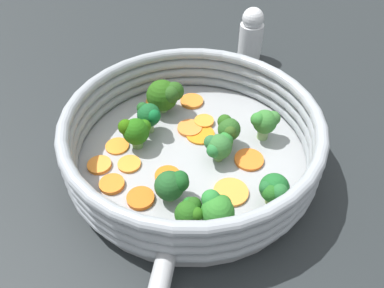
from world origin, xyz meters
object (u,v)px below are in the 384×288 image
object	(u,v)px
broccoli_floret_6	(219,146)
broccoli_floret_8	(265,121)
broccoli_floret_5	(173,184)
skillet	(192,156)
carrot_slice_3	(231,192)
carrot_slice_6	(204,122)
carrot_slice_8	(129,164)
carrot_slice_11	(141,198)
carrot_slice_10	(99,165)
broccoli_floret_3	(190,212)
carrot_slice_1	(200,134)
carrot_slice_4	(159,102)
carrot_slice_2	(249,160)
carrot_slice_7	(190,128)
carrot_slice_0	(192,101)
carrot_slice_9	(112,184)
broccoli_floret_9	(228,129)
broccoli_floret_2	(217,209)
carrot_slice_5	(117,146)
broccoli_floret_1	(166,95)
salt_shaker	(251,35)
carrot_slice_12	(168,176)
broccoli_floret_7	(149,115)
broccoli_floret_0	(136,131)
broccoli_floret_4	(274,190)

from	to	relation	value
broccoli_floret_6	broccoli_floret_8	size ratio (longest dim) A/B	0.87
broccoli_floret_5	skillet	bearing A→B (deg)	57.65
carrot_slice_3	carrot_slice_6	bearing A→B (deg)	86.63
broccoli_floret_6	carrot_slice_8	bearing A→B (deg)	169.46
carrot_slice_11	broccoli_floret_5	world-z (taller)	broccoli_floret_5
carrot_slice_10	broccoli_floret_3	distance (m)	0.15
carrot_slice_1	broccoli_floret_6	bearing A→B (deg)	-80.01
carrot_slice_8	broccoli_floret_8	bearing A→B (deg)	0.27
carrot_slice_11	carrot_slice_4	bearing A→B (deg)	70.54
carrot_slice_2	broccoli_floret_8	size ratio (longest dim) A/B	0.85
carrot_slice_7	carrot_slice_6	bearing A→B (deg)	17.03
broccoli_floret_5	carrot_slice_4	bearing A→B (deg)	82.84
broccoli_floret_5	broccoli_floret_6	size ratio (longest dim) A/B	1.03
carrot_slice_0	carrot_slice_11	xyz separation A→B (m)	(-0.11, -0.16, 0.00)
broccoli_floret_3	carrot_slice_9	bearing A→B (deg)	132.19
broccoli_floret_5	broccoli_floret_9	xyz separation A→B (m)	(0.09, 0.07, 0.00)
carrot_slice_10	broccoli_floret_3	xyz separation A→B (m)	(0.09, -0.12, 0.02)
carrot_slice_6	broccoli_floret_9	world-z (taller)	broccoli_floret_9
carrot_slice_0	carrot_slice_3	world-z (taller)	same
carrot_slice_2	broccoli_floret_3	xyz separation A→B (m)	(-0.10, -0.07, 0.02)
carrot_slice_6	broccoli_floret_8	bearing A→B (deg)	-36.39
carrot_slice_6	carrot_slice_9	world-z (taller)	same
broccoli_floret_3	broccoli_floret_2	bearing A→B (deg)	-14.38
broccoli_floret_3	carrot_slice_6	bearing A→B (deg)	67.19
carrot_slice_3	carrot_slice_5	world-z (taller)	same
carrot_slice_1	carrot_slice_9	world-z (taller)	carrot_slice_9
carrot_slice_10	carrot_slice_1	bearing A→B (deg)	7.87
broccoli_floret_1	broccoli_floret_5	size ratio (longest dim) A/B	1.28
carrot_slice_8	salt_shaker	distance (m)	0.34
carrot_slice_1	carrot_slice_11	bearing A→B (deg)	-139.21
carrot_slice_8	carrot_slice_12	xyz separation A→B (m)	(0.04, -0.03, 0.00)
carrot_slice_3	salt_shaker	bearing A→B (deg)	63.72
carrot_slice_2	broccoli_floret_9	world-z (taller)	broccoli_floret_9
carrot_slice_4	carrot_slice_7	world-z (taller)	same
broccoli_floret_1	carrot_slice_0	bearing A→B (deg)	12.31
broccoli_floret_7	carrot_slice_2	bearing A→B (deg)	-39.57
skillet	broccoli_floret_7	size ratio (longest dim) A/B	6.83
broccoli_floret_5	broccoli_floret_6	xyz separation A→B (m)	(0.07, 0.04, -0.00)
carrot_slice_9	broccoli_floret_6	world-z (taller)	broccoli_floret_6
carrot_slice_1	carrot_slice_4	distance (m)	0.10
skillet	broccoli_floret_0	world-z (taller)	broccoli_floret_0
broccoli_floret_7	broccoli_floret_8	bearing A→B (deg)	-20.61
carrot_slice_7	skillet	bearing A→B (deg)	-102.04
carrot_slice_2	carrot_slice_11	bearing A→B (deg)	-171.30
carrot_slice_12	carrot_slice_7	bearing A→B (deg)	56.61
broccoli_floret_2	broccoli_floret_6	distance (m)	0.10
skillet	broccoli_floret_4	world-z (taller)	broccoli_floret_4
broccoli_floret_1	broccoli_floret_3	distance (m)	0.21
skillet	carrot_slice_11	xyz separation A→B (m)	(-0.08, -0.06, 0.01)
carrot_slice_8	broccoli_floret_3	bearing A→B (deg)	-65.98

